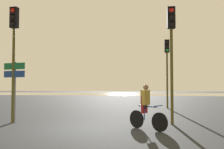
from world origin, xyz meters
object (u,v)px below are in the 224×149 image
(cyclist, at_px, (146,107))
(traffic_light_far_right, at_px, (167,61))
(direction_sign_post, at_px, (15,81))
(traffic_light_near_left, at_px, (14,43))
(traffic_light_near_right, at_px, (171,43))

(cyclist, bearing_deg, traffic_light_far_right, -149.89)
(traffic_light_far_right, relative_size, direction_sign_post, 1.84)
(traffic_light_far_right, distance_m, cyclist, 9.09)
(traffic_light_far_right, bearing_deg, cyclist, 76.13)
(traffic_light_near_left, distance_m, direction_sign_post, 1.63)
(traffic_light_near_right, bearing_deg, cyclist, 49.54)
(traffic_light_near_right, relative_size, direction_sign_post, 1.86)
(traffic_light_far_right, height_order, traffic_light_near_left, traffic_light_near_left)
(traffic_light_far_right, relative_size, traffic_light_near_left, 0.96)
(traffic_light_near_left, xyz_separation_m, cyclist, (5.65, -0.94, -2.61))
(traffic_light_far_right, xyz_separation_m, traffic_light_near_right, (-0.44, -7.24, 0.03))
(traffic_light_near_left, relative_size, direction_sign_post, 1.91)
(traffic_light_near_left, height_order, direction_sign_post, traffic_light_near_left)
(traffic_light_near_right, xyz_separation_m, cyclist, (-1.06, -1.38, -2.52))
(direction_sign_post, distance_m, cyclist, 5.75)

